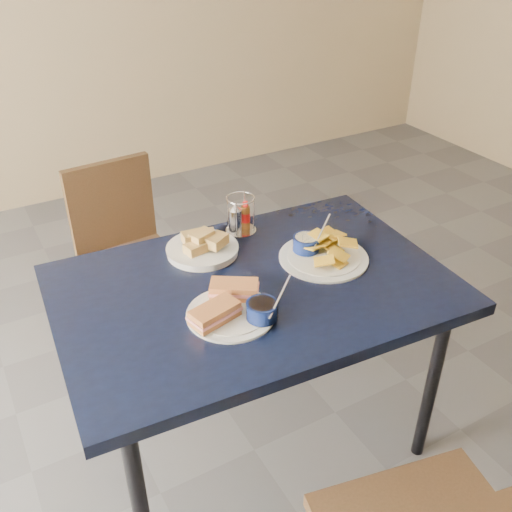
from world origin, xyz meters
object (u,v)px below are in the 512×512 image
chair_far (125,241)px  bread_basket (202,246)px  plantain_plate (319,252)px  dining_table (254,301)px  sandwich_plate (234,307)px  condiment_caddy (239,217)px

chair_far → bread_basket: bearing=-83.2°
bread_basket → plantain_plate: bearing=-32.9°
chair_far → plantain_plate: (0.41, -0.89, 0.30)m
dining_table → plantain_plate: size_ratio=4.25×
dining_table → chair_far: 0.96m
chair_far → sandwich_plate: (0.02, -1.03, 0.31)m
sandwich_plate → bread_basket: bearing=79.9°
dining_table → bread_basket: bearing=104.2°
plantain_plate → sandwich_plate: bearing=-161.0°
condiment_caddy → chair_far: bearing=112.8°
sandwich_plate → plantain_plate: size_ratio=1.02×
sandwich_plate → bread_basket: sandwich_plate is taller
sandwich_plate → dining_table: bearing=40.0°
dining_table → condiment_caddy: bearing=69.6°
dining_table → chair_far: chair_far is taller
chair_far → condiment_caddy: bearing=-67.2°
chair_far → sandwich_plate: 1.07m
chair_far → bread_basket: 0.75m
bread_basket → dining_table: bearing=-75.8°
dining_table → condiment_caddy: size_ratio=9.22×
chair_far → condiment_caddy: size_ratio=5.98×
bread_basket → condiment_caddy: (0.18, 0.07, 0.03)m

